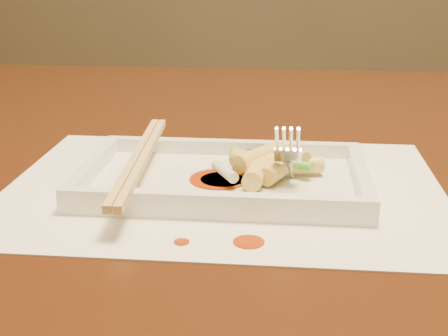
# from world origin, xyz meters

# --- Properties ---
(table) EXTENTS (1.40, 0.90, 0.75)m
(table) POSITION_xyz_m (0.00, 0.00, 0.65)
(table) COLOR black
(table) RESTS_ON ground
(placemat) EXTENTS (0.40, 0.30, 0.00)m
(placemat) POSITION_xyz_m (-0.03, -0.17, 0.75)
(placemat) COLOR white
(placemat) RESTS_ON table
(sauce_splatter_a) EXTENTS (0.02, 0.02, 0.00)m
(sauce_splatter_a) POSITION_xyz_m (-0.00, -0.28, 0.75)
(sauce_splatter_a) COLOR #9A2D04
(sauce_splatter_a) RESTS_ON placemat
(sauce_splatter_b) EXTENTS (0.01, 0.01, 0.00)m
(sauce_splatter_b) POSITION_xyz_m (-0.05, -0.29, 0.75)
(sauce_splatter_b) COLOR #9A2D04
(sauce_splatter_b) RESTS_ON placemat
(plate_base) EXTENTS (0.26, 0.16, 0.01)m
(plate_base) POSITION_xyz_m (-0.03, -0.17, 0.76)
(plate_base) COLOR white
(plate_base) RESTS_ON placemat
(plate_rim_far) EXTENTS (0.26, 0.01, 0.01)m
(plate_rim_far) POSITION_xyz_m (-0.03, -0.09, 0.77)
(plate_rim_far) COLOR white
(plate_rim_far) RESTS_ON plate_base
(plate_rim_near) EXTENTS (0.26, 0.01, 0.01)m
(plate_rim_near) POSITION_xyz_m (-0.03, -0.24, 0.77)
(plate_rim_near) COLOR white
(plate_rim_near) RESTS_ON plate_base
(plate_rim_left) EXTENTS (0.01, 0.14, 0.01)m
(plate_rim_left) POSITION_xyz_m (-0.16, -0.17, 0.77)
(plate_rim_left) COLOR white
(plate_rim_left) RESTS_ON plate_base
(plate_rim_right) EXTENTS (0.01, 0.14, 0.01)m
(plate_rim_right) POSITION_xyz_m (0.09, -0.17, 0.77)
(plate_rim_right) COLOR white
(plate_rim_right) RESTS_ON plate_base
(veg_piece) EXTENTS (0.05, 0.04, 0.01)m
(veg_piece) POSITION_xyz_m (0.00, -0.13, 0.77)
(veg_piece) COLOR black
(veg_piece) RESTS_ON plate_base
(scallion_white) EXTENTS (0.03, 0.04, 0.01)m
(scallion_white) POSITION_xyz_m (-0.03, -0.18, 0.77)
(scallion_white) COLOR #EAEACC
(scallion_white) RESTS_ON plate_base
(scallion_green) EXTENTS (0.08, 0.05, 0.01)m
(scallion_green) POSITION_xyz_m (0.01, -0.15, 0.77)
(scallion_green) COLOR #48A71A
(scallion_green) RESTS_ON plate_base
(chopstick_a) EXTENTS (0.02, 0.25, 0.01)m
(chopstick_a) POSITION_xyz_m (-0.12, -0.17, 0.78)
(chopstick_a) COLOR tan
(chopstick_a) RESTS_ON plate_rim_near
(chopstick_b) EXTENTS (0.02, 0.25, 0.01)m
(chopstick_b) POSITION_xyz_m (-0.11, -0.17, 0.78)
(chopstick_b) COLOR tan
(chopstick_b) RESTS_ON plate_rim_near
(fork) EXTENTS (0.09, 0.10, 0.14)m
(fork) POSITION_xyz_m (0.04, -0.15, 0.83)
(fork) COLOR silver
(fork) RESTS_ON plate_base
(sauce_blob_0) EXTENTS (0.05, 0.05, 0.00)m
(sauce_blob_0) POSITION_xyz_m (-0.04, -0.17, 0.76)
(sauce_blob_0) COLOR #9A2D04
(sauce_blob_0) RESTS_ON plate_base
(sauce_blob_1) EXTENTS (0.04, 0.04, 0.00)m
(sauce_blob_1) POSITION_xyz_m (-0.04, -0.17, 0.76)
(sauce_blob_1) COLOR #9A2D04
(sauce_blob_1) RESTS_ON plate_base
(rice_cake_0) EXTENTS (0.02, 0.04, 0.02)m
(rice_cake_0) POSITION_xyz_m (-0.00, -0.19, 0.77)
(rice_cake_0) COLOR #FDE476
(rice_cake_0) RESTS_ON plate_base
(rice_cake_1) EXTENTS (0.03, 0.04, 0.02)m
(rice_cake_1) POSITION_xyz_m (0.01, -0.17, 0.77)
(rice_cake_1) COLOR #FDE476
(rice_cake_1) RESTS_ON plate_base
(rice_cake_2) EXTENTS (0.04, 0.05, 0.02)m
(rice_cake_2) POSITION_xyz_m (-0.01, -0.16, 0.78)
(rice_cake_2) COLOR #FDE476
(rice_cake_2) RESTS_ON plate_base
(rice_cake_3) EXTENTS (0.02, 0.04, 0.02)m
(rice_cake_3) POSITION_xyz_m (0.01, -0.16, 0.77)
(rice_cake_3) COLOR #FDE476
(rice_cake_3) RESTS_ON plate_base
(rice_cake_4) EXTENTS (0.05, 0.04, 0.02)m
(rice_cake_4) POSITION_xyz_m (-0.01, -0.15, 0.77)
(rice_cake_4) COLOR #FDE476
(rice_cake_4) RESTS_ON plate_base
(rice_cake_5) EXTENTS (0.04, 0.04, 0.02)m
(rice_cake_5) POSITION_xyz_m (0.02, -0.15, 0.78)
(rice_cake_5) COLOR #FDE476
(rice_cake_5) RESTS_ON plate_base
(rice_cake_6) EXTENTS (0.04, 0.02, 0.02)m
(rice_cake_6) POSITION_xyz_m (0.04, -0.15, 0.77)
(rice_cake_6) COLOR #FDE476
(rice_cake_6) RESTS_ON plate_base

